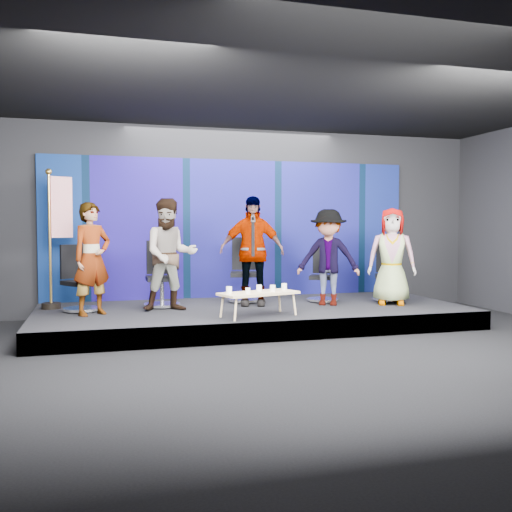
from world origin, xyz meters
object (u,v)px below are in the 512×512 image
object	(u,v)px
chair_a	(80,289)
panelist_d	(328,257)
coffee_table	(259,294)
mug_b	(248,291)
chair_b	(161,285)
chair_c	(245,281)
flag_stand	(57,235)
panelist_c	(252,251)
mug_d	(273,288)
mug_a	(229,290)
mug_c	(259,288)
panelist_e	(392,256)
chair_d	(323,283)
panelist_b	(170,255)
panelist_a	(92,259)
mug_e	(284,287)
chair_e	(388,282)

from	to	relation	value
chair_a	panelist_d	size ratio (longest dim) A/B	0.65
coffee_table	mug_b	bearing A→B (deg)	-143.74
chair_b	chair_c	bearing A→B (deg)	9.58
coffee_table	flag_stand	xyz separation A→B (m)	(-2.94, 1.72, 0.87)
panelist_c	mug_d	size ratio (longest dim) A/B	18.98
chair_a	mug_b	distance (m)	2.78
mug_d	coffee_table	bearing A→B (deg)	-177.10
chair_c	mug_a	distance (m)	1.86
coffee_table	mug_a	xyz separation A→B (m)	(-0.46, -0.04, 0.08)
mug_c	mug_a	bearing A→B (deg)	-165.46
mug_b	flag_stand	distance (m)	3.41
panelist_e	chair_b	bearing A→B (deg)	-165.25
mug_c	flag_stand	size ratio (longest dim) A/B	0.04
chair_b	mug_b	size ratio (longest dim) A/B	12.86
mug_b	mug_c	xyz separation A→B (m)	(0.24, 0.24, 0.01)
chair_d	mug_c	world-z (taller)	chair_d
coffee_table	mug_c	bearing A→B (deg)	69.65
panelist_b	mug_c	size ratio (longest dim) A/B	18.23
chair_d	panelist_c	bearing A→B (deg)	-144.95
chair_d	mug_a	size ratio (longest dim) A/B	10.06
panelist_a	mug_b	size ratio (longest dim) A/B	19.88
chair_c	mug_b	xyz separation A→B (m)	(-0.44, -1.83, 0.03)
mug_a	mug_e	xyz separation A→B (m)	(0.93, 0.23, -0.00)
panelist_e	mug_c	bearing A→B (deg)	-141.28
panelist_d	panelist_e	size ratio (longest dim) A/B	0.98
chair_b	panelist_b	size ratio (longest dim) A/B	0.62
chair_b	mug_e	distance (m)	2.14
mug_b	panelist_d	bearing A→B (deg)	30.81
chair_b	panelist_d	distance (m)	2.86
panelist_b	panelist_e	world-z (taller)	panelist_b
chair_e	panelist_b	bearing A→B (deg)	-151.12
chair_b	flag_stand	size ratio (longest dim) A/B	0.48
panelist_d	chair_d	bearing A→B (deg)	105.13
panelist_b	chair_e	size ratio (longest dim) A/B	1.75
panelist_a	mug_c	world-z (taller)	panelist_a
chair_d	chair_b	bearing A→B (deg)	-153.85
chair_a	mug_a	xyz separation A→B (m)	(2.12, -1.32, 0.07)
panelist_e	chair_d	bearing A→B (deg)	170.79
coffee_table	mug_b	xyz separation A→B (m)	(-0.21, -0.15, 0.07)
mug_b	mug_d	bearing A→B (deg)	20.74
chair_b	mug_d	size ratio (longest dim) A/B	11.31
chair_c	mug_e	size ratio (longest dim) A/B	11.60
chair_e	coffee_table	distance (m)	2.97
mug_d	mug_a	bearing A→B (deg)	-175.47
chair_d	coffee_table	size ratio (longest dim) A/B	0.79
chair_c	mug_c	bearing A→B (deg)	-82.91
chair_b	panelist_a	bearing A→B (deg)	-150.43
panelist_b	mug_c	world-z (taller)	panelist_b
chair_b	panelist_d	size ratio (longest dim) A/B	0.68
panelist_e	chair_e	bearing A→B (deg)	93.80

